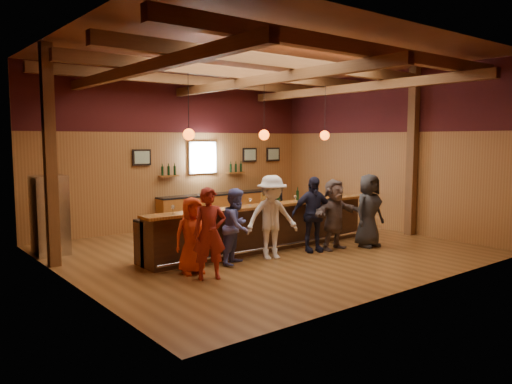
% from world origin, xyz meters
% --- Properties ---
extents(room, '(9.04, 9.00, 4.52)m').
position_xyz_m(room, '(0.00, 0.06, 3.21)').
color(room, brown).
rests_on(room, ground).
extents(bar_counter, '(6.30, 1.07, 1.11)m').
position_xyz_m(bar_counter, '(0.02, 0.15, 0.52)').
color(bar_counter, black).
rests_on(bar_counter, ground).
extents(back_bar_cabinet, '(4.00, 0.52, 0.95)m').
position_xyz_m(back_bar_cabinet, '(1.20, 3.72, 0.48)').
color(back_bar_cabinet, brown).
rests_on(back_bar_cabinet, ground).
extents(window, '(0.95, 0.09, 0.95)m').
position_xyz_m(window, '(0.80, 3.95, 2.05)').
color(window, silver).
rests_on(window, room).
extents(framed_pictures, '(5.35, 0.05, 0.45)m').
position_xyz_m(framed_pictures, '(1.67, 3.94, 2.10)').
color(framed_pictures, black).
rests_on(framed_pictures, room).
extents(wine_shelves, '(3.00, 0.18, 0.30)m').
position_xyz_m(wine_shelves, '(0.80, 3.88, 1.62)').
color(wine_shelves, brown).
rests_on(wine_shelves, room).
extents(pendant_lights, '(4.24, 0.24, 1.37)m').
position_xyz_m(pendant_lights, '(0.00, 0.00, 2.71)').
color(pendant_lights, black).
rests_on(pendant_lights, room).
extents(stainless_fridge, '(0.70, 0.70, 1.80)m').
position_xyz_m(stainless_fridge, '(-4.10, 2.60, 0.90)').
color(stainless_fridge, silver).
rests_on(stainless_fridge, ground).
extents(customer_orange, '(0.80, 0.59, 1.49)m').
position_xyz_m(customer_orange, '(-2.39, -0.75, 0.75)').
color(customer_orange, red).
rests_on(customer_orange, ground).
extents(customer_redvest, '(0.74, 0.62, 1.72)m').
position_xyz_m(customer_redvest, '(-2.34, -1.29, 0.86)').
color(customer_redvest, maroon).
rests_on(customer_redvest, ground).
extents(customer_denim, '(0.97, 0.91, 1.59)m').
position_xyz_m(customer_denim, '(-1.28, -0.68, 0.80)').
color(customer_denim, '#545CA8').
rests_on(customer_denim, ground).
extents(customer_white, '(1.33, 1.00, 1.83)m').
position_xyz_m(customer_white, '(-0.42, -0.79, 0.91)').
color(customer_white, silver).
rests_on(customer_white, ground).
extents(customer_navy, '(1.11, 0.76, 1.75)m').
position_xyz_m(customer_navy, '(0.78, -0.84, 0.88)').
color(customer_navy, '#191B33').
rests_on(customer_navy, ground).
extents(customer_brown, '(1.57, 0.56, 1.68)m').
position_xyz_m(customer_brown, '(1.35, -0.98, 0.84)').
color(customer_brown, '#5D4E4B').
rests_on(customer_brown, ground).
extents(customer_dark, '(0.87, 0.56, 1.77)m').
position_xyz_m(customer_dark, '(2.22, -1.29, 0.89)').
color(customer_dark, '#262628').
rests_on(customer_dark, ground).
extents(bartender, '(0.61, 0.45, 1.53)m').
position_xyz_m(bartender, '(1.44, 1.26, 0.77)').
color(bartender, black).
rests_on(bartender, ground).
extents(ice_bucket, '(0.23, 0.23, 0.25)m').
position_xyz_m(ice_bucket, '(-0.02, -0.09, 1.24)').
color(ice_bucket, brown).
rests_on(ice_bucket, bar_counter).
extents(bottle_a, '(0.07, 0.07, 0.31)m').
position_xyz_m(bottle_a, '(0.38, -0.09, 1.23)').
color(bottle_a, black).
rests_on(bottle_a, bar_counter).
extents(bottle_b, '(0.07, 0.07, 0.32)m').
position_xyz_m(bottle_b, '(1.01, -0.06, 1.24)').
color(bottle_b, black).
rests_on(bottle_b, bar_counter).
extents(glass_a, '(0.08, 0.08, 0.19)m').
position_xyz_m(glass_a, '(-2.51, -0.21, 1.24)').
color(glass_a, silver).
rests_on(glass_a, bar_counter).
extents(glass_b, '(0.09, 0.09, 0.19)m').
position_xyz_m(glass_b, '(-2.01, -0.16, 1.25)').
color(glass_b, silver).
rests_on(glass_b, bar_counter).
extents(glass_c, '(0.08, 0.08, 0.17)m').
position_xyz_m(glass_c, '(-1.66, -0.11, 1.23)').
color(glass_c, silver).
rests_on(glass_c, bar_counter).
extents(glass_d, '(0.09, 0.09, 0.20)m').
position_xyz_m(glass_d, '(-1.07, -0.19, 1.25)').
color(glass_d, silver).
rests_on(glass_d, bar_counter).
extents(glass_e, '(0.08, 0.08, 0.17)m').
position_xyz_m(glass_e, '(-0.51, -0.13, 1.23)').
color(glass_e, silver).
rests_on(glass_e, bar_counter).
extents(glass_f, '(0.07, 0.07, 0.16)m').
position_xyz_m(glass_f, '(0.76, -0.26, 1.23)').
color(glass_f, silver).
rests_on(glass_f, bar_counter).
extents(glass_g, '(0.08, 0.08, 0.19)m').
position_xyz_m(glass_g, '(1.41, -0.08, 1.24)').
color(glass_g, silver).
rests_on(glass_g, bar_counter).
extents(glass_h, '(0.07, 0.07, 0.17)m').
position_xyz_m(glass_h, '(2.21, -0.24, 1.23)').
color(glass_h, silver).
rests_on(glass_h, bar_counter).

